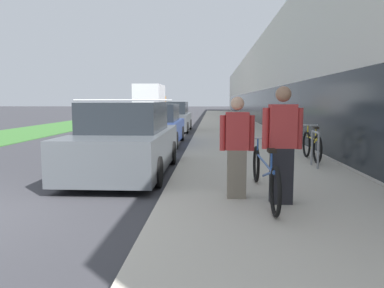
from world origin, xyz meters
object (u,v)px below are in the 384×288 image
at_px(vintage_roadster_curbside, 158,126).
at_px(cruiser_bike_nearest, 312,146).
at_px(person_rider, 282,145).
at_px(parked_sedan_far, 172,118).
at_px(moving_truck, 151,102).
at_px(person_bystander, 237,148).
at_px(parked_sedan_curbside, 126,142).
at_px(bike_rack_hoop, 315,145).
at_px(tandem_bicycle, 264,174).

bearing_deg(vintage_roadster_curbside, cruiser_bike_nearest, -42.19).
xyz_separation_m(person_rider, cruiser_bike_nearest, (1.56, 4.22, -0.50)).
xyz_separation_m(vintage_roadster_curbside, parked_sedan_far, (-0.11, 6.17, 0.03)).
bearing_deg(moving_truck, person_rider, -76.90).
height_order(cruiser_bike_nearest, vintage_roadster_curbside, vintage_roadster_curbside).
relative_size(person_bystander, parked_sedan_curbside, 0.36).
xyz_separation_m(person_bystander, cruiser_bike_nearest, (2.21, 3.93, -0.43)).
height_order(person_bystander, bike_rack_hoop, person_bystander).
distance_m(bike_rack_hoop, parked_sedan_far, 12.30).
distance_m(person_bystander, vintage_roadster_curbside, 8.53).
relative_size(tandem_bicycle, parked_sedan_curbside, 0.65).
distance_m(parked_sedan_curbside, moving_truck, 26.80).
bearing_deg(moving_truck, parked_sedan_far, -76.23).
bearing_deg(vintage_roadster_curbside, parked_sedan_curbside, -88.75).
height_order(person_bystander, vintage_roadster_curbside, person_bystander).
distance_m(cruiser_bike_nearest, parked_sedan_curbside, 4.80).
distance_m(tandem_bicycle, person_rider, 0.67).
bearing_deg(tandem_bicycle, parked_sedan_curbside, 140.46).
height_order(tandem_bicycle, parked_sedan_curbside, parked_sedan_curbside).
bearing_deg(parked_sedan_curbside, vintage_roadster_curbside, 91.25).
bearing_deg(moving_truck, parked_sedan_curbside, -81.83).
xyz_separation_m(cruiser_bike_nearest, moving_truck, (-8.35, 24.97, 1.09)).
xyz_separation_m(tandem_bicycle, moving_truck, (-6.59, 28.81, 1.09)).
relative_size(person_bystander, cruiser_bike_nearest, 0.90).
xyz_separation_m(person_rider, moving_truck, (-6.79, 29.19, 0.59)).
relative_size(cruiser_bike_nearest, parked_sedan_far, 0.39).
height_order(parked_sedan_curbside, vintage_roadster_curbside, parked_sedan_curbside).
height_order(bike_rack_hoop, cruiser_bike_nearest, cruiser_bike_nearest).
bearing_deg(tandem_bicycle, person_rider, -62.16).
bearing_deg(parked_sedan_curbside, parked_sedan_far, 91.13).
bearing_deg(cruiser_bike_nearest, bike_rack_hoop, -100.54).
relative_size(person_rider, person_bystander, 1.09).
relative_size(person_rider, cruiser_bike_nearest, 0.98).
bearing_deg(bike_rack_hoop, person_rider, -113.07).
bearing_deg(parked_sedan_far, cruiser_bike_nearest, -65.33).
xyz_separation_m(cruiser_bike_nearest, parked_sedan_curbside, (-4.54, -1.54, 0.25)).
xyz_separation_m(bike_rack_hoop, moving_truck, (-8.16, 25.98, 0.96)).
xyz_separation_m(person_bystander, moving_truck, (-6.14, 28.90, 0.66)).
xyz_separation_m(tandem_bicycle, cruiser_bike_nearest, (1.76, 3.84, 0.01)).
bearing_deg(person_bystander, parked_sedan_far, 100.16).
xyz_separation_m(person_bystander, parked_sedan_curbside, (-2.33, 2.39, -0.18)).
relative_size(person_bystander, vintage_roadster_curbside, 0.35).
relative_size(vintage_roadster_curbside, moving_truck, 0.76).
bearing_deg(cruiser_bike_nearest, tandem_bicycle, -114.56).
relative_size(parked_sedan_curbside, vintage_roadster_curbside, 0.98).
relative_size(tandem_bicycle, bike_rack_hoop, 3.41).
height_order(person_bystander, parked_sedan_far, person_bystander).
bearing_deg(parked_sedan_curbside, person_rider, -41.90).
distance_m(cruiser_bike_nearest, parked_sedan_far, 11.45).
xyz_separation_m(parked_sedan_curbside, vintage_roadster_curbside, (-0.13, 5.77, -0.04)).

